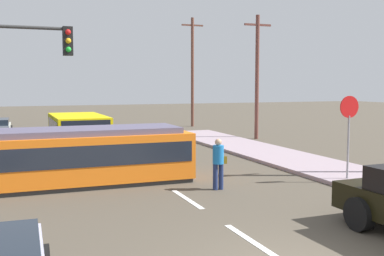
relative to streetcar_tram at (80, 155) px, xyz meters
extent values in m
plane|color=#4D4538|center=(2.66, 0.65, -0.99)|extent=(120.00, 120.00, 0.00)
cube|color=#9E8992|center=(9.46, -3.35, -0.92)|extent=(3.20, 36.00, 0.14)
cube|color=silver|center=(2.66, -7.35, -0.99)|extent=(0.16, 2.40, 0.01)
cube|color=silver|center=(2.66, -3.35, -0.99)|extent=(0.16, 2.40, 0.01)
cube|color=silver|center=(2.66, 6.00, -0.99)|extent=(0.16, 2.40, 0.01)
cube|color=silver|center=(2.66, 12.00, -0.99)|extent=(0.16, 2.40, 0.01)
cube|color=orange|center=(0.00, 0.00, -0.06)|extent=(7.54, 2.50, 1.57)
cube|color=#2D2D2D|center=(0.00, 0.00, -0.92)|extent=(7.38, 2.38, 0.15)
cube|color=#575269|center=(0.00, 0.00, 0.83)|extent=(6.78, 2.13, 0.20)
cube|color=#1E232D|center=(0.00, 0.00, 0.13)|extent=(7.23, 2.54, 0.69)
cube|color=yellow|center=(1.02, 8.19, 0.08)|extent=(2.57, 5.19, 1.54)
cube|color=black|center=(1.05, 5.65, 0.31)|extent=(2.25, 0.15, 0.92)
cube|color=black|center=(1.02, 8.19, 0.35)|extent=(2.60, 4.42, 0.61)
cylinder|color=black|center=(1.04, 6.53, -0.54)|extent=(2.56, 0.93, 0.90)
cylinder|color=black|center=(1.00, 9.84, -0.54)|extent=(2.56, 0.93, 0.90)
cylinder|color=navy|center=(3.95, -2.51, -0.57)|extent=(0.16, 0.16, 0.85)
cylinder|color=navy|center=(4.15, -2.51, -0.57)|extent=(0.16, 0.16, 0.85)
cylinder|color=#1D6FB8|center=(4.05, -2.51, 0.16)|extent=(0.36, 0.36, 0.60)
sphere|color=tan|center=(4.05, -2.51, 0.57)|extent=(0.22, 0.22, 0.22)
cube|color=#503E0C|center=(4.27, -2.46, -0.04)|extent=(0.22, 0.15, 0.24)
cylinder|color=black|center=(5.35, -7.63, -0.59)|extent=(0.29, 0.80, 0.80)
cylinder|color=black|center=(-1.99, 5.27, -0.67)|extent=(0.23, 0.64, 0.64)
cylinder|color=black|center=(-1.95, 2.76, -0.67)|extent=(0.23, 0.64, 0.64)
cylinder|color=black|center=(-2.21, 10.93, -0.67)|extent=(0.22, 0.64, 0.64)
cylinder|color=black|center=(-2.21, 8.29, -0.67)|extent=(0.22, 0.64, 0.64)
cylinder|color=black|center=(-2.22, 17.82, -0.67)|extent=(0.23, 0.64, 0.64)
cylinder|color=black|center=(-2.28, 15.10, -0.67)|extent=(0.23, 0.64, 0.64)
cylinder|color=gray|center=(8.73, -3.09, 0.25)|extent=(0.07, 0.07, 2.20)
cylinder|color=red|center=(8.73, -3.09, 1.65)|extent=(0.76, 0.04, 0.76)
cylinder|color=#333333|center=(-1.99, -1.93, 4.03)|extent=(2.90, 0.10, 0.10)
cube|color=black|center=(-0.54, -1.93, 3.68)|extent=(0.28, 0.24, 0.84)
sphere|color=red|center=(-0.54, -2.06, 3.93)|extent=(0.16, 0.16, 0.16)
sphere|color=gold|center=(-0.54, -2.06, 3.68)|extent=(0.16, 0.16, 0.16)
sphere|color=green|center=(-0.54, -2.06, 3.43)|extent=(0.16, 0.16, 0.16)
cylinder|color=brown|center=(12.11, 9.55, 2.82)|extent=(0.24, 0.24, 7.63)
cube|color=brown|center=(12.11, 9.55, 6.04)|extent=(1.80, 0.12, 0.12)
cylinder|color=brown|center=(11.53, 19.11, 3.34)|extent=(0.24, 0.24, 8.68)
cube|color=brown|center=(11.53, 19.11, 7.08)|extent=(1.80, 0.12, 0.12)
camera|label=1|loc=(-2.16, -16.22, 2.44)|focal=43.94mm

